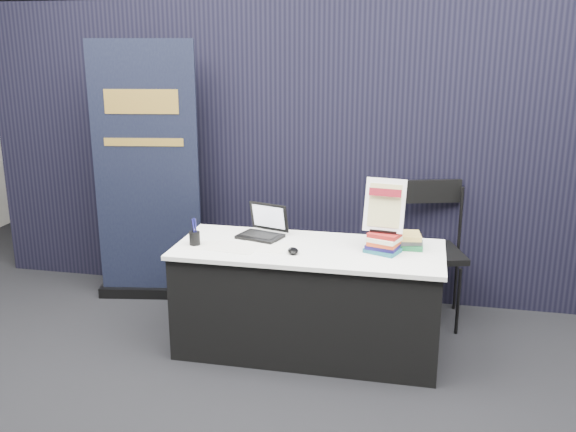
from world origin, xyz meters
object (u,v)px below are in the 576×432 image
Objects in this scene: book_stack_short at (405,240)px; info_sign at (385,206)px; laptop at (261,229)px; stacking_chair at (429,245)px; book_stack_tall at (383,242)px; display_table at (308,299)px; pullup_banner at (147,189)px.

info_sign reaches higher than book_stack_short.
laptop is 1.32m from stacking_chair.
book_stack_tall is at bearing -134.14° from book_stack_short.
book_stack_tall is at bearing -129.71° from stacking_chair.
pullup_banner is at bearing 155.78° from display_table.
book_stack_tall is 2.04m from pullup_banner.
info_sign reaches higher than laptop.
info_sign is 2.03m from pullup_banner.
display_table is at bearing -33.95° from pullup_banner.
pullup_banner is 2.27m from stacking_chair.
pullup_banner is 2.00× the size of stacking_chair.
book_stack_tall reaches higher than book_stack_short.
book_stack_tall is 0.11× the size of pullup_banner.
stacking_chair is (2.24, 0.08, -0.35)m from pullup_banner.
pullup_banner reaches higher than laptop.
laptop is (-0.37, 0.18, 0.43)m from display_table.
laptop is 0.91m from info_sign.
book_stack_tall reaches higher than display_table.
laptop is 0.95× the size of info_sign.
pullup_banner reaches higher than info_sign.
book_stack_short is at bearing 46.40° from info_sign.
book_stack_short is at bearing 15.33° from laptop.
book_stack_short is 0.12× the size of pullup_banner.
info_sign is at bearing -141.09° from book_stack_short.
laptop is 0.16× the size of pullup_banner.
laptop is 1.47× the size of book_stack_tall.
display_table is 1.68m from pullup_banner.
laptop is at bearing 169.04° from book_stack_tall.
info_sign is (0.86, -0.14, 0.25)m from laptop.
pullup_banner reaches higher than book_stack_tall.
info_sign reaches higher than stacking_chair.
display_table is at bearing -8.47° from laptop.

